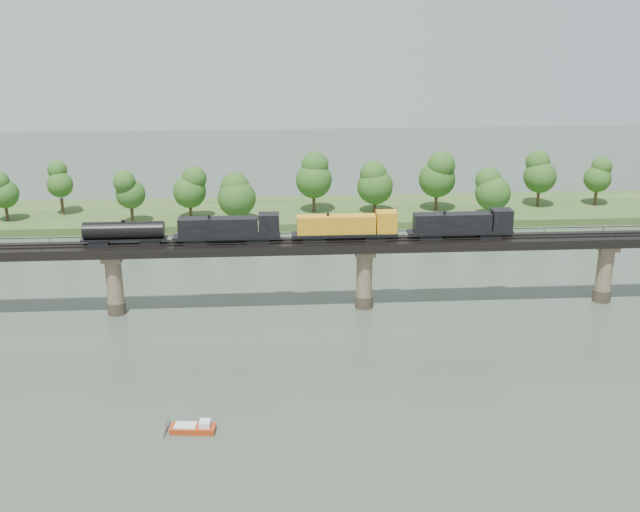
{
  "coord_description": "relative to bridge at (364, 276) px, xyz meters",
  "views": [
    {
      "loc": [
        -15.37,
        -91.13,
        50.37
      ],
      "look_at": [
        -7.21,
        30.0,
        9.0
      ],
      "focal_mm": 45.0,
      "sensor_mm": 36.0,
      "label": 1
    }
  ],
  "objects": [
    {
      "name": "motorboat",
      "position": [
        -24.74,
        -37.12,
        -4.95
      ],
      "size": [
        5.48,
        2.46,
        1.49
      ],
      "rotation": [
        0.0,
        0.0,
        -0.11
      ],
      "color": "#A33512",
      "rests_on": "ground"
    },
    {
      "name": "far_bank",
      "position": [
        0.0,
        55.0,
        -4.66
      ],
      "size": [
        300.0,
        24.0,
        1.6
      ],
      "primitive_type": "cube",
      "color": "#335120",
      "rests_on": "ground"
    },
    {
      "name": "ground",
      "position": [
        0.0,
        -30.0,
        -5.46
      ],
      "size": [
        400.0,
        400.0,
        0.0
      ],
      "primitive_type": "plane",
      "color": "#344235",
      "rests_on": "ground"
    },
    {
      "name": "far_treeline",
      "position": [
        -8.21,
        50.52,
        3.37
      ],
      "size": [
        289.06,
        17.54,
        13.6
      ],
      "color": "#382619",
      "rests_on": "far_bank"
    },
    {
      "name": "bridge_superstructure",
      "position": [
        0.0,
        0.0,
        6.33
      ],
      "size": [
        220.0,
        4.9,
        0.75
      ],
      "color": "black",
      "rests_on": "bridge"
    },
    {
      "name": "bridge",
      "position": [
        0.0,
        0.0,
        0.0
      ],
      "size": [
        236.0,
        30.0,
        11.5
      ],
      "color": "#473A2D",
      "rests_on": "ground"
    },
    {
      "name": "freight_train",
      "position": [
        -9.35,
        0.0,
        8.28
      ],
      "size": [
        68.26,
        2.66,
        4.7
      ],
      "color": "black",
      "rests_on": "bridge"
    }
  ]
}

